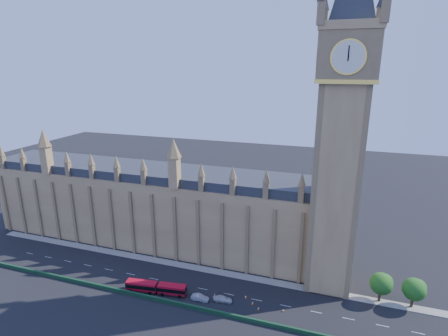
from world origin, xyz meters
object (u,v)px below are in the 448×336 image
(car_white, at_px, (223,299))
(car_grey, at_px, (225,296))
(red_bus, at_px, (156,288))
(car_silver, at_px, (200,298))

(car_white, bearing_deg, car_grey, -11.29)
(red_bus, distance_m, car_silver, 13.18)
(red_bus, xyz_separation_m, car_grey, (19.44, 3.44, -0.86))
(red_bus, xyz_separation_m, car_silver, (13.14, 0.65, -0.76))
(red_bus, bearing_deg, car_grey, 2.36)
(car_grey, xyz_separation_m, car_silver, (-6.29, -2.80, 0.10))
(car_grey, bearing_deg, red_bus, 107.09)
(car_white, bearing_deg, red_bus, 90.39)
(red_bus, relative_size, car_grey, 4.27)
(car_silver, bearing_deg, car_white, -76.09)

